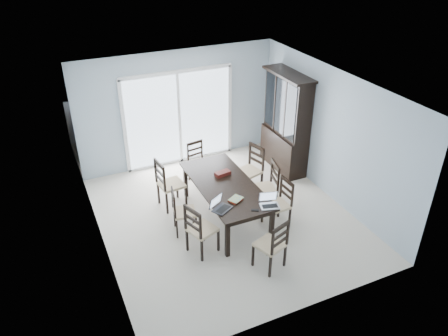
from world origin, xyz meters
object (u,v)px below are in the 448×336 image
at_px(chair_end_far, 197,158).
at_px(hot_tub, 127,130).
at_px(cell_phone, 255,210).
at_px(game_box, 223,173).
at_px(chair_right_far, 252,164).
at_px(chair_right_near, 281,198).
at_px(chair_end_near, 275,241).
at_px(chair_left_near, 198,225).
at_px(chair_right_mid, 269,182).
at_px(chair_left_mid, 179,207).
at_px(laptop_silver, 270,204).
at_px(chair_left_far, 166,179).
at_px(laptop_dark, 222,207).
at_px(dining_table, 225,188).
at_px(china_hutch, 286,123).

height_order(chair_end_far, hot_tub, chair_end_far).
bearing_deg(cell_phone, game_box, 117.31).
bearing_deg(chair_end_far, chair_right_far, 125.53).
xyz_separation_m(chair_right_near, chair_end_near, (-0.73, -1.01, 0.01)).
relative_size(chair_left_near, game_box, 3.83).
height_order(chair_left_near, chair_right_mid, chair_right_mid).
bearing_deg(chair_left_mid, chair_right_far, 123.30).
bearing_deg(chair_right_mid, laptop_silver, 163.13).
relative_size(chair_left_mid, chair_right_near, 0.95).
bearing_deg(chair_left_mid, cell_phone, 59.91).
bearing_deg(chair_right_far, chair_left_mid, 95.60).
bearing_deg(chair_right_near, chair_left_far, 48.88).
bearing_deg(chair_left_far, chair_left_mid, -8.29).
bearing_deg(game_box, laptop_silver, -76.99).
xyz_separation_m(chair_right_far, chair_end_near, (-0.79, -2.26, -0.04)).
xyz_separation_m(chair_right_near, laptop_dark, (-1.23, -0.13, 0.24)).
bearing_deg(chair_end_far, cell_phone, 81.24).
xyz_separation_m(chair_left_far, game_box, (0.97, -0.48, 0.15)).
bearing_deg(chair_end_far, laptop_dark, 69.14).
height_order(chair_right_mid, game_box, chair_right_mid).
bearing_deg(cell_phone, chair_left_far, 146.00).
height_order(chair_end_far, game_box, chair_end_far).
distance_m(dining_table, laptop_silver, 1.04).
distance_m(chair_left_mid, chair_left_far, 0.85).
relative_size(chair_left_mid, cell_phone, 8.23).
height_order(chair_left_near, chair_right_far, chair_right_far).
height_order(chair_left_far, laptop_dark, chair_left_far).
distance_m(chair_left_far, laptop_silver, 2.16).
xyz_separation_m(chair_right_mid, chair_end_near, (-0.74, -1.49, -0.05)).
relative_size(laptop_dark, cell_phone, 3.22).
xyz_separation_m(chair_left_mid, chair_end_near, (1.03, -1.53, 0.03)).
bearing_deg(hot_tub, laptop_dark, -82.47).
distance_m(laptop_dark, cell_phone, 0.54).
height_order(chair_right_mid, chair_end_near, chair_right_mid).
bearing_deg(china_hutch, cell_phone, -131.05).
bearing_deg(laptop_dark, china_hutch, 9.07).
distance_m(dining_table, laptop_dark, 0.81).
relative_size(cell_phone, hot_tub, 0.06).
height_order(laptop_dark, cell_phone, laptop_dark).
bearing_deg(game_box, chair_end_far, 91.98).
bearing_deg(laptop_silver, china_hutch, 68.47).
distance_m(dining_table, chair_right_mid, 0.87).
distance_m(chair_right_near, chair_end_near, 1.24).
distance_m(dining_table, chair_left_mid, 0.92).
distance_m(chair_left_far, cell_phone, 2.01).
height_order(game_box, hot_tub, hot_tub).
xyz_separation_m(dining_table, laptop_silver, (0.38, -0.96, 0.13)).
height_order(chair_left_mid, chair_end_near, chair_end_near).
bearing_deg(chair_left_far, laptop_dark, 12.34).
xyz_separation_m(laptop_silver, game_box, (-0.29, 1.27, -0.02)).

